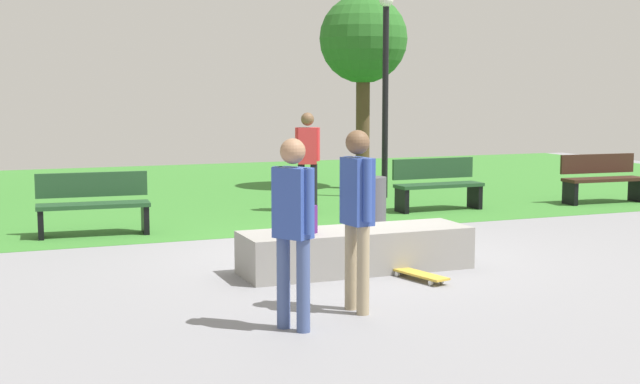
{
  "coord_description": "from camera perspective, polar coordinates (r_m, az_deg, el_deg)",
  "views": [
    {
      "loc": [
        -4.33,
        -9.91,
        2.11
      ],
      "look_at": [
        -0.33,
        0.23,
        0.8
      ],
      "focal_mm": 47.78,
      "sensor_mm": 36.0,
      "label": 1
    }
  ],
  "objects": [
    {
      "name": "park_bench_center_lawn",
      "position": [
        16.85,
        18.35,
        0.93
      ],
      "size": [
        1.62,
        0.56,
        0.91
      ],
      "color": "#331E14",
      "rests_on": "ground_plane"
    },
    {
      "name": "trash_bin",
      "position": [
        13.03,
        3.41,
        -0.73
      ],
      "size": [
        0.48,
        0.48,
        0.8
      ],
      "primitive_type": "cylinder",
      "color": "#4C4C51",
      "rests_on": "ground_plane"
    },
    {
      "name": "skateboard_by_ledge",
      "position": [
        9.62,
        6.64,
        -5.49
      ],
      "size": [
        0.38,
        0.82,
        0.08
      ],
      "color": "gold",
      "rests_on": "ground_plane"
    },
    {
      "name": "tree_tall_oak",
      "position": [
        18.28,
        2.92,
        10.01
      ],
      "size": [
        1.87,
        1.87,
        4.13
      ],
      "color": "#4C3823",
      "rests_on": "grass_lawn"
    },
    {
      "name": "skater_performing_trick",
      "position": [
        7.42,
        -1.82,
        -1.82
      ],
      "size": [
        0.34,
        0.38,
        1.7
      ],
      "color": "#3F5184",
      "rests_on": "ground_plane"
    },
    {
      "name": "grass_lawn",
      "position": [
        18.43,
        -7.82,
        0.2
      ],
      "size": [
        26.6,
        12.24,
        0.01
      ],
      "primitive_type": "cube",
      "color": "#387A2D",
      "rests_on": "ground_plane"
    },
    {
      "name": "park_bench_near_lamppost",
      "position": [
        12.84,
        -14.96,
        -0.69
      ],
      "size": [
        1.63,
        0.57,
        0.91
      ],
      "color": "#1E4223",
      "rests_on": "ground_plane"
    },
    {
      "name": "park_bench_far_left",
      "position": [
        15.15,
        7.85,
        0.59
      ],
      "size": [
        1.61,
        0.49,
        0.91
      ],
      "color": "#1E4223",
      "rests_on": "ground_plane"
    },
    {
      "name": "concrete_ledge",
      "position": [
        10.01,
        2.43,
        -3.9
      ],
      "size": [
        2.72,
        0.83,
        0.49
      ],
      "primitive_type": "cube",
      "color": "gray",
      "rests_on": "ground_plane"
    },
    {
      "name": "skater_watching",
      "position": [
        8.03,
        2.51,
        -0.95
      ],
      "size": [
        0.24,
        0.43,
        1.74
      ],
      "color": "tan",
      "rests_on": "ground_plane"
    },
    {
      "name": "pedestrian_with_backpack",
      "position": [
        14.74,
        -0.84,
        2.67
      ],
      "size": [
        0.41,
        0.42,
        1.73
      ],
      "color": "black",
      "rests_on": "ground_plane"
    },
    {
      "name": "backpack_on_ledge",
      "position": [
        9.66,
        -1.18,
        -1.84
      ],
      "size": [
        0.33,
        0.34,
        0.32
      ],
      "primitive_type": "cube",
      "rotation": [
        0.0,
        0.0,
        5.4
      ],
      "color": "#4C1E66",
      "rests_on": "concrete_ledge"
    },
    {
      "name": "lamp_post",
      "position": [
        16.73,
        4.41,
        7.92
      ],
      "size": [
        0.28,
        0.28,
        3.98
      ],
      "color": "black",
      "rests_on": "ground_plane"
    },
    {
      "name": "ground_plane",
      "position": [
        11.01,
        2.03,
        -4.21
      ],
      "size": [
        28.0,
        28.0,
        0.0
      ],
      "primitive_type": "plane",
      "color": "gray"
    }
  ]
}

